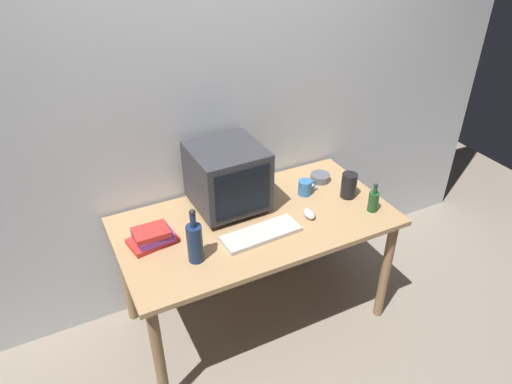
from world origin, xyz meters
TOP-DOWN VIEW (x-y plane):
  - ground_plane at (0.00, 0.00)m, footprint 6.00×6.00m
  - back_wall at (0.00, 0.45)m, footprint 4.00×0.08m
  - desk at (0.00, 0.00)m, footprint 1.51×0.79m
  - crt_monitor at (-0.08, 0.19)m, footprint 0.39×0.40m
  - keyboard at (-0.04, -0.14)m, footprint 0.43×0.17m
  - computer_mouse at (0.28, -0.10)m, footprint 0.08×0.11m
  - bottle_tall at (-0.41, -0.16)m, footprint 0.08×0.08m
  - bottle_short at (0.62, -0.21)m, footprint 0.06×0.06m
  - book_stack at (-0.56, 0.05)m, footprint 0.26×0.19m
  - mug at (0.38, 0.10)m, footprint 0.12×0.08m
  - cd_spindle at (0.54, 0.19)m, footprint 0.12×0.12m
  - metal_canister at (0.59, -0.03)m, footprint 0.09×0.09m

SIDE VIEW (x-z plane):
  - ground_plane at x=0.00m, z-range 0.00..0.00m
  - desk at x=0.00m, z-range 0.28..1.03m
  - keyboard at x=-0.04m, z-range 0.75..0.77m
  - computer_mouse at x=0.28m, z-range 0.75..0.78m
  - cd_spindle at x=0.54m, z-range 0.75..0.79m
  - book_stack at x=-0.56m, z-range 0.74..0.84m
  - mug at x=0.38m, z-range 0.75..0.84m
  - bottle_short at x=0.62m, z-range 0.72..0.90m
  - metal_canister at x=0.59m, z-range 0.75..0.90m
  - bottle_tall at x=-0.41m, z-range 0.71..1.01m
  - crt_monitor at x=-0.08m, z-range 0.75..1.12m
  - back_wall at x=0.00m, z-range 0.00..2.50m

